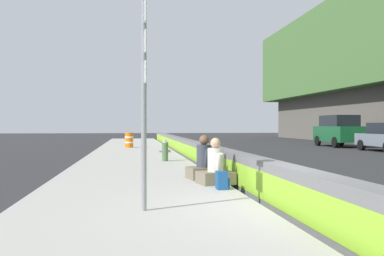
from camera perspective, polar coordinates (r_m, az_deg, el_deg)
The scene contains 10 objects.
ground_plane at distance 7.95m, azimuth 12.80°, elevation -10.99°, with size 160.00×160.00×0.00m, color #2B2B2D.
sidewalk_strip at distance 7.45m, azimuth -7.06°, elevation -11.21°, with size 80.00×4.40×0.14m, color #A8A59E.
jersey_barrier at distance 7.87m, azimuth 12.77°, elevation -7.96°, with size 76.00×0.45×0.85m.
route_sign_post at distance 7.39m, azimuth -6.22°, elevation 5.57°, with size 0.44×0.09×3.60m.
fire_hydrant at distance 17.47m, azimuth -3.50°, elevation -2.83°, with size 0.26×0.46×0.88m.
seated_person_foreground at distance 10.69m, azimuth 3.07°, elevation -5.39°, with size 0.83×0.92×1.12m.
seated_person_middle at distance 11.68m, azimuth 1.58°, elevation -4.83°, with size 0.84×0.94×1.17m.
backpack at distance 9.85m, azimuth 3.91°, elevation -6.80°, with size 0.32×0.28×0.40m.
construction_barrel at distance 28.19m, azimuth -8.16°, elevation -1.55°, with size 0.54×0.54×0.95m.
parked_car_midline at distance 33.57m, azimuth 18.46°, elevation -0.30°, with size 4.85×2.17×2.28m.
Camera 1 is at (-7.29, 2.74, 1.56)m, focal length 41.13 mm.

